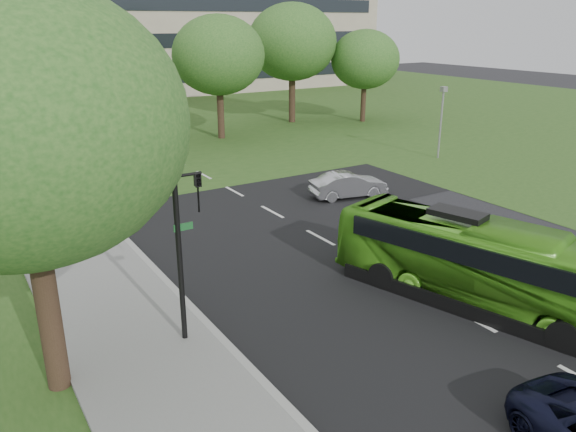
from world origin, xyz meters
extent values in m
plane|color=black|center=(0.00, 0.00, 0.00)|extent=(160.00, 160.00, 0.00)
cube|color=black|center=(0.00, 20.00, 0.01)|extent=(14.00, 120.00, 0.01)
cube|color=black|center=(0.00, 14.00, 0.01)|extent=(80.00, 12.00, 0.01)
cube|color=silver|center=(0.00, 15.00, 0.02)|extent=(0.15, 90.00, 0.01)
cube|color=#2B501A|center=(0.00, 45.00, 0.01)|extent=(120.00, 60.00, 0.01)
cylinder|color=black|center=(-4.15, 27.97, 1.81)|extent=(0.54, 0.54, 3.62)
ellipsoid|color=#22541C|center=(-4.15, 27.97, 6.60)|extent=(7.45, 7.45, 6.33)
cylinder|color=black|center=(5.76, 27.52, 1.74)|extent=(0.52, 0.52, 3.49)
ellipsoid|color=#22541C|center=(5.76, 27.52, 6.26)|extent=(6.93, 6.93, 5.89)
cylinder|color=black|center=(14.37, 30.78, 1.92)|extent=(0.58, 0.58, 3.84)
ellipsoid|color=#22541C|center=(14.37, 30.78, 6.93)|extent=(7.73, 7.73, 6.57)
cylinder|color=black|center=(19.98, 27.64, 1.53)|extent=(0.46, 0.46, 3.06)
ellipsoid|color=#22541C|center=(19.98, 27.64, 5.46)|extent=(6.02, 6.02, 5.12)
cylinder|color=black|center=(-11.43, 1.19, 1.84)|extent=(0.55, 0.55, 3.68)
ellipsoid|color=#22541C|center=(-11.43, 1.19, 6.60)|extent=(7.30, 7.30, 6.20)
imported|color=#52A921|center=(1.00, -1.44, 1.38)|extent=(4.99, 10.12, 2.75)
imported|color=#ABABB0|center=(4.59, 10.00, 0.66)|extent=(4.18, 2.20, 1.31)
cylinder|color=black|center=(-7.97, 1.42, 2.72)|extent=(0.15, 0.15, 5.44)
cylinder|color=black|center=(-7.59, 1.42, 4.90)|extent=(0.76, 0.09, 0.09)
imported|color=black|center=(-7.31, 1.42, 4.35)|extent=(0.19, 0.22, 1.09)
cube|color=#195926|center=(-7.80, 1.42, 3.48)|extent=(0.54, 0.04, 0.20)
cylinder|color=gray|center=(15.07, 13.74, 2.21)|extent=(0.13, 0.13, 4.42)
cube|color=gray|center=(15.07, 13.74, 4.53)|extent=(0.40, 0.34, 0.33)
camera|label=1|loc=(-12.91, -11.99, 8.71)|focal=35.00mm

